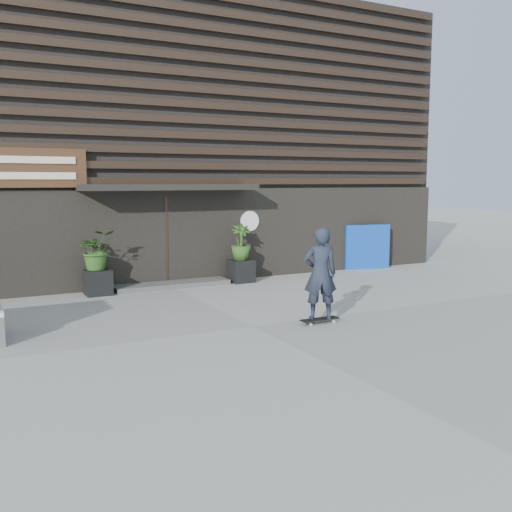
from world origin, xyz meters
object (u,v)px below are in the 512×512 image
planter_pot_left (98,282)px  skateboarder (320,274)px  planter_pot_right (241,271)px  blue_tarp (367,247)px

planter_pot_left → skateboarder: bearing=-56.6°
planter_pot_right → planter_pot_left: bearing=180.0°
planter_pot_left → skateboarder: skateboarder is taller
blue_tarp → skateboarder: (-5.14, -5.08, 0.28)m
planter_pot_right → blue_tarp: bearing=3.8°
blue_tarp → skateboarder: 7.23m
planter_pot_left → blue_tarp: size_ratio=0.41×
planter_pot_left → skateboarder: 5.76m
planter_pot_right → blue_tarp: (4.49, 0.30, 0.38)m
blue_tarp → planter_pot_right: bearing=-164.8°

